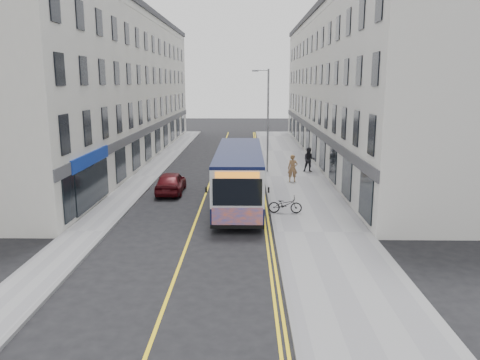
{
  "coord_description": "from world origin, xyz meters",
  "views": [
    {
      "loc": [
        2.63,
        -22.27,
        7.04
      ],
      "look_at": [
        2.25,
        3.54,
        1.6
      ],
      "focal_mm": 35.0,
      "sensor_mm": 36.0,
      "label": 1
    }
  ],
  "objects_px": {
    "bicycle": "(285,205)",
    "pedestrian_near": "(293,168)",
    "car_maroon": "(171,182)",
    "streetlamp": "(267,117)",
    "city_bus": "(239,175)",
    "pedestrian_far": "(309,160)",
    "car_white": "(240,148)"
  },
  "relations": [
    {
      "from": "city_bus",
      "to": "bicycle",
      "type": "xyz_separation_m",
      "value": [
        2.5,
        -2.16,
        -1.19
      ]
    },
    {
      "from": "city_bus",
      "to": "pedestrian_far",
      "type": "xyz_separation_m",
      "value": [
        5.3,
        9.64,
        -0.7
      ]
    },
    {
      "from": "pedestrian_far",
      "to": "car_maroon",
      "type": "bearing_deg",
      "value": -141.73
    },
    {
      "from": "streetlamp",
      "to": "bicycle",
      "type": "distance_m",
      "value": 12.61
    },
    {
      "from": "city_bus",
      "to": "bicycle",
      "type": "relative_size",
      "value": 6.26
    },
    {
      "from": "city_bus",
      "to": "car_white",
      "type": "distance_m",
      "value": 18.68
    },
    {
      "from": "bicycle",
      "to": "car_maroon",
      "type": "relative_size",
      "value": 0.43
    },
    {
      "from": "car_maroon",
      "to": "city_bus",
      "type": "bearing_deg",
      "value": 146.3
    },
    {
      "from": "bicycle",
      "to": "car_maroon",
      "type": "distance_m",
      "value": 8.58
    },
    {
      "from": "pedestrian_near",
      "to": "streetlamp",
      "type": "bearing_deg",
      "value": 115.68
    },
    {
      "from": "city_bus",
      "to": "car_white",
      "type": "xyz_separation_m",
      "value": [
        -0.19,
        18.65,
        -1.04
      ]
    },
    {
      "from": "city_bus",
      "to": "car_white",
      "type": "relative_size",
      "value": 2.49
    },
    {
      "from": "pedestrian_far",
      "to": "car_maroon",
      "type": "distance_m",
      "value": 11.88
    },
    {
      "from": "city_bus",
      "to": "car_maroon",
      "type": "relative_size",
      "value": 2.7
    },
    {
      "from": "streetlamp",
      "to": "bicycle",
      "type": "bearing_deg",
      "value": -87.5
    },
    {
      "from": "bicycle",
      "to": "pedestrian_near",
      "type": "relative_size",
      "value": 0.93
    },
    {
      "from": "streetlamp",
      "to": "car_maroon",
      "type": "relative_size",
      "value": 1.93
    },
    {
      "from": "streetlamp",
      "to": "pedestrian_far",
      "type": "distance_m",
      "value": 4.7
    },
    {
      "from": "pedestrian_near",
      "to": "car_white",
      "type": "xyz_separation_m",
      "value": [
        -3.85,
        12.74,
        -0.34
      ]
    },
    {
      "from": "streetlamp",
      "to": "car_maroon",
      "type": "bearing_deg",
      "value": -132.63
    },
    {
      "from": "car_white",
      "to": "car_maroon",
      "type": "height_order",
      "value": "car_white"
    },
    {
      "from": "city_bus",
      "to": "pedestrian_far",
      "type": "relative_size",
      "value": 5.85
    },
    {
      "from": "city_bus",
      "to": "pedestrian_near",
      "type": "xyz_separation_m",
      "value": [
        3.66,
        5.92,
        -0.7
      ]
    },
    {
      "from": "pedestrian_far",
      "to": "car_maroon",
      "type": "relative_size",
      "value": 0.46
    },
    {
      "from": "city_bus",
      "to": "bicycle",
      "type": "distance_m",
      "value": 3.51
    },
    {
      "from": "bicycle",
      "to": "streetlamp",
      "type": "bearing_deg",
      "value": 6.81
    },
    {
      "from": "streetlamp",
      "to": "car_white",
      "type": "relative_size",
      "value": 1.78
    },
    {
      "from": "city_bus",
      "to": "pedestrian_near",
      "type": "height_order",
      "value": "city_bus"
    },
    {
      "from": "car_maroon",
      "to": "pedestrian_far",
      "type": "bearing_deg",
      "value": -146.12
    },
    {
      "from": "streetlamp",
      "to": "pedestrian_far",
      "type": "relative_size",
      "value": 4.18
    },
    {
      "from": "car_maroon",
      "to": "streetlamp",
      "type": "bearing_deg",
      "value": -133.49
    },
    {
      "from": "pedestrian_near",
      "to": "car_maroon",
      "type": "bearing_deg",
      "value": -156.96
    }
  ]
}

